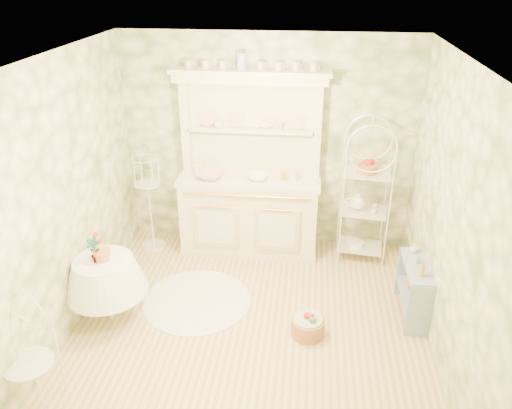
# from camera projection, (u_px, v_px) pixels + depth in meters

# --- Properties ---
(floor) EXTENTS (3.60, 3.60, 0.00)m
(floor) POSITION_uv_depth(u_px,v_px,m) (251.00, 324.00, 5.21)
(floor) COLOR #D0BA7F
(floor) RESTS_ON ground
(ceiling) EXTENTS (3.60, 3.60, 0.00)m
(ceiling) POSITION_uv_depth(u_px,v_px,m) (249.00, 59.00, 4.01)
(ceiling) COLOR white
(ceiling) RESTS_ON floor
(wall_left) EXTENTS (3.60, 3.60, 0.00)m
(wall_left) POSITION_uv_depth(u_px,v_px,m) (64.00, 199.00, 4.79)
(wall_left) COLOR #F7E8C2
(wall_left) RESTS_ON floor
(wall_right) EXTENTS (3.60, 3.60, 0.00)m
(wall_right) POSITION_uv_depth(u_px,v_px,m) (451.00, 219.00, 4.43)
(wall_right) COLOR #F7E8C2
(wall_right) RESTS_ON floor
(wall_back) EXTENTS (3.60, 3.60, 0.00)m
(wall_back) POSITION_uv_depth(u_px,v_px,m) (268.00, 144.00, 6.21)
(wall_back) COLOR #F7E8C2
(wall_back) RESTS_ON floor
(wall_front) EXTENTS (3.60, 3.60, 0.00)m
(wall_front) POSITION_uv_depth(u_px,v_px,m) (213.00, 342.00, 3.00)
(wall_front) COLOR #F7E8C2
(wall_front) RESTS_ON floor
(kitchen_dresser) EXTENTS (1.87, 0.61, 2.29)m
(kitchen_dresser) POSITION_uv_depth(u_px,v_px,m) (249.00, 167.00, 6.07)
(kitchen_dresser) COLOR #F5ECC5
(kitchen_dresser) RESTS_ON floor
(bakers_rack) EXTENTS (0.65, 0.50, 1.93)m
(bakers_rack) POSITION_uv_depth(u_px,v_px,m) (366.00, 187.00, 5.98)
(bakers_rack) COLOR white
(bakers_rack) RESTS_ON floor
(side_shelf) EXTENTS (0.28, 0.75, 0.64)m
(side_shelf) POSITION_uv_depth(u_px,v_px,m) (414.00, 289.00, 5.22)
(side_shelf) COLOR #899CBF
(side_shelf) RESTS_ON floor
(round_table) EXTENTS (0.72, 0.72, 0.70)m
(round_table) POSITION_uv_depth(u_px,v_px,m) (107.00, 290.00, 5.16)
(round_table) COLOR white
(round_table) RESTS_ON floor
(cafe_chair) EXTENTS (0.48, 0.48, 0.81)m
(cafe_chair) POSITION_uv_depth(u_px,v_px,m) (30.00, 368.00, 4.10)
(cafe_chair) COLOR white
(cafe_chair) RESTS_ON floor
(birdcage_stand) EXTENTS (0.40, 0.40, 1.52)m
(birdcage_stand) POSITION_uv_depth(u_px,v_px,m) (149.00, 195.00, 6.27)
(birdcage_stand) COLOR white
(birdcage_stand) RESTS_ON floor
(floor_basket) EXTENTS (0.40, 0.40, 0.22)m
(floor_basket) POSITION_uv_depth(u_px,v_px,m) (308.00, 325.00, 5.02)
(floor_basket) COLOR #AF7349
(floor_basket) RESTS_ON floor
(lace_rug) EXTENTS (1.49, 1.49, 0.01)m
(lace_rug) POSITION_uv_depth(u_px,v_px,m) (197.00, 300.00, 5.56)
(lace_rug) COLOR white
(lace_rug) RESTS_ON floor
(bowl_floral) EXTENTS (0.35, 0.35, 0.07)m
(bowl_floral) POSITION_uv_depth(u_px,v_px,m) (210.00, 178.00, 6.10)
(bowl_floral) COLOR white
(bowl_floral) RESTS_ON kitchen_dresser
(bowl_white) EXTENTS (0.31, 0.31, 0.08)m
(bowl_white) POSITION_uv_depth(u_px,v_px,m) (258.00, 179.00, 6.07)
(bowl_white) COLOR white
(bowl_white) RESTS_ON kitchen_dresser
(cup_left) EXTENTS (0.14, 0.14, 0.09)m
(cup_left) POSITION_uv_depth(u_px,v_px,m) (219.00, 125.00, 6.05)
(cup_left) COLOR white
(cup_left) RESTS_ON kitchen_dresser
(cup_right) EXTENTS (0.12, 0.12, 0.10)m
(cup_right) POSITION_uv_depth(u_px,v_px,m) (279.00, 127.00, 5.97)
(cup_right) COLOR white
(cup_right) RESTS_ON kitchen_dresser
(potted_geranium) EXTENTS (0.15, 0.10, 0.28)m
(potted_geranium) POSITION_uv_depth(u_px,v_px,m) (94.00, 250.00, 4.90)
(potted_geranium) COLOR #3F7238
(potted_geranium) RESTS_ON round_table
(bottle_amber) EXTENTS (0.07, 0.07, 0.16)m
(bottle_amber) POSITION_uv_depth(u_px,v_px,m) (422.00, 270.00, 4.90)
(bottle_amber) COLOR #B48831
(bottle_amber) RESTS_ON side_shelf
(bottle_blue) EXTENTS (0.05, 0.05, 0.10)m
(bottle_blue) POSITION_uv_depth(u_px,v_px,m) (417.00, 260.00, 5.12)
(bottle_blue) COLOR #8AA8CA
(bottle_blue) RESTS_ON side_shelf
(bottle_glass) EXTENTS (0.10, 0.10, 0.10)m
(bottle_glass) POSITION_uv_depth(u_px,v_px,m) (414.00, 250.00, 5.30)
(bottle_glass) COLOR silver
(bottle_glass) RESTS_ON side_shelf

